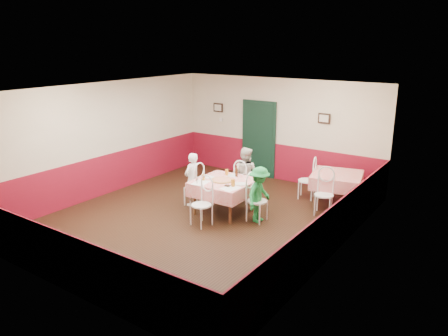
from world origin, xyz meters
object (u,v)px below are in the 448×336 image
Objects in this scene: diner_far at (245,175)px; glass_a at (203,177)px; main_table at (224,197)px; chair_right at (257,201)px; chair_second_a at (307,181)px; beer_bottle at (236,172)px; glass_c at (227,172)px; diner_right at (259,195)px; chair_near at (201,205)px; chair_left at (194,187)px; pizza at (222,180)px; wallet at (227,186)px; chair_far at (244,184)px; chair_second_b at (324,195)px; second_table at (336,189)px; diner_left at (192,179)px; glass_b at (233,183)px.

glass_a is at bearing 66.08° from diner_far.
chair_right is (0.85, 0.01, 0.08)m from main_table.
beer_bottle is (-1.06, -1.54, 0.43)m from chair_second_a.
glass_c is 1.16m from diner_right.
chair_near is 0.74× the size of diner_right.
chair_left is 6.91× the size of glass_a.
chair_near is at bearing -89.22° from main_table.
pizza is at bearing 102.48° from chair_near.
wallet is 0.09× the size of diner_right.
chair_second_a is at bearing 59.65° from pizza.
beer_bottle is 2.17× the size of wallet.
wallet is (0.27, 0.57, 0.32)m from chair_near.
main_table is at bearing 89.73° from chair_far.
chair_near is at bearing 135.06° from chair_right.
chair_near is at bearing -92.84° from beer_bottle.
diner_far is (-0.00, 0.05, 0.22)m from chair_far.
chair_second_b is at bearing 32.16° from glass_a.
chair_left is (-0.85, -0.01, 0.08)m from main_table.
chair_second_a is at bearing 78.04° from chair_near.
diner_right is (0.90, 0.01, 0.23)m from main_table.
second_table is 0.75m from chair_second_a.
chair_near is 2.76m from chair_second_b.
wallet is (0.68, -0.04, -0.05)m from glass_a.
chair_right is (1.70, 0.02, 0.00)m from chair_left.
chair_second_a is 1.56m from diner_far.
diner_left reaches higher than chair_near.
second_table is 2.18m from chair_right.
glass_b is 0.70m from beer_bottle.
chair_left is 1.00× the size of chair_second_a.
beer_bottle is (0.92, 0.40, 0.43)m from chair_left.
glass_b reaches higher than glass_c.
diner_far reaches higher than pizza.
beer_bottle is (-1.81, -0.79, 0.43)m from chair_second_b.
diner_far reaches higher than wallet.
glass_a reaches higher than main_table.
chair_far is (-0.01, 0.85, 0.08)m from main_table.
chair_left is 0.89m from pizza.
chair_second_b is 0.71× the size of diner_left.
glass_c is at bearing 115.84° from main_table.
beer_bottle is (0.06, 1.24, 0.43)m from chair_near.
diner_left is at bearing 40.26° from diner_far.
pizza is 1.94× the size of beer_bottle.
chair_far is at bearing 103.96° from wallet.
chair_left is 1.00× the size of chair_far.
glass_b is (-1.49, -1.41, 0.39)m from chair_second_b.
chair_left and chair_near have the same top height.
beer_bottle reaches higher than glass_c.
main_table and second_table have the same top height.
main_table is at bearing 93.10° from diner_left.
glass_b is 0.61m from diner_right.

